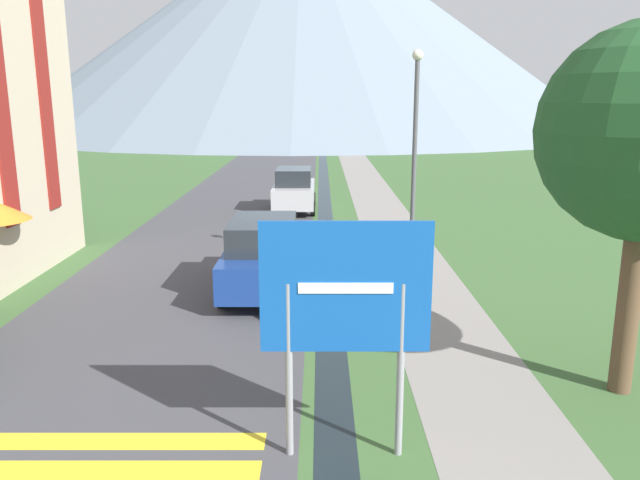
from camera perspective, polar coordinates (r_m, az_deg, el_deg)
The scene contains 10 objects.
ground_plane at distance 23.60m, azimuth -2.28°, elevation 1.43°, with size 160.00×160.00×0.00m, color #3D6033.
road at distance 33.61m, azimuth -5.86°, elevation 4.85°, with size 6.40×60.00×0.01m.
footpath at distance 33.53m, azimuth 4.60°, elevation 4.86°, with size 2.20×60.00×0.01m.
drainage_channel at distance 33.43m, azimuth 0.48°, elevation 4.87°, with size 0.60×60.00×0.00m.
crosswalk_marking at distance 9.27m, azimuth -23.30°, elevation -18.76°, with size 5.44×1.84×0.01m.
mountain_distant at distance 92.75m, azimuth -1.42°, elevation 19.26°, with size 82.80×82.80×29.71m.
road_sign at distance 8.00m, azimuth 2.45°, elevation -5.94°, with size 2.19×0.11×3.22m.
parked_car_near at distance 15.47m, azimuth -5.03°, elevation -1.33°, with size 1.90×4.47×1.82m.
parked_car_far at distance 26.25m, azimuth -2.27°, elevation 4.62°, with size 1.78×3.85×1.82m.
streetlamp at distance 16.24m, azimuth 8.77°, elevation 8.26°, with size 0.28×0.28×5.86m.
Camera 1 is at (0.99, -3.10, 4.73)m, focal length 35.00 mm.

